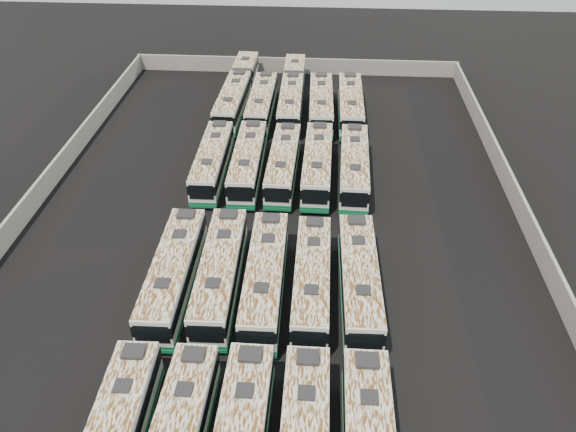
{
  "coord_description": "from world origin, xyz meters",
  "views": [
    {
      "loc": [
        4.08,
        -40.34,
        30.09
      ],
      "look_at": [
        1.41,
        -0.81,
        1.6
      ],
      "focal_mm": 35.0,
      "sensor_mm": 36.0,
      "label": 1
    }
  ],
  "objects_px": {
    "bus_midfront_far_right": "(359,280)",
    "bus_midback_far_right": "(354,167)",
    "bus_back_far_right": "(350,105)",
    "bus_back_far_left": "(237,90)",
    "bus_midfront_far_left": "(174,273)",
    "bus_midback_left": "(248,162)",
    "bus_midback_center": "(283,164)",
    "bus_midfront_left": "(220,273)",
    "bus_midfront_center": "(265,278)",
    "bus_back_center": "(292,93)",
    "bus_midback_right": "(317,164)",
    "bus_midfront_right": "(312,280)",
    "bus_midback_far_left": "(212,161)",
    "bus_back_left": "(262,103)",
    "bus_back_right": "(321,105)"
  },
  "relations": [
    {
      "from": "bus_midback_center",
      "to": "bus_midfront_left",
      "type": "bearing_deg",
      "value": -100.85
    },
    {
      "from": "bus_back_far_left",
      "to": "bus_back_right",
      "type": "xyz_separation_m",
      "value": [
        10.56,
        -3.53,
        0.0
      ]
    },
    {
      "from": "bus_midback_far_left",
      "to": "bus_back_far_left",
      "type": "relative_size",
      "value": 0.62
    },
    {
      "from": "bus_midback_far_right",
      "to": "bus_back_far_left",
      "type": "height_order",
      "value": "bus_back_far_left"
    },
    {
      "from": "bus_midfront_center",
      "to": "bus_midback_far_left",
      "type": "bearing_deg",
      "value": 111.88
    },
    {
      "from": "bus_midback_left",
      "to": "bus_back_far_right",
      "type": "relative_size",
      "value": 0.98
    },
    {
      "from": "bus_midfront_left",
      "to": "bus_back_left",
      "type": "relative_size",
      "value": 1.03
    },
    {
      "from": "bus_midfront_right",
      "to": "bus_midback_right",
      "type": "height_order",
      "value": "bus_midback_right"
    },
    {
      "from": "bus_midback_far_right",
      "to": "bus_midfront_far_right",
      "type": "bearing_deg",
      "value": -88.85
    },
    {
      "from": "bus_back_far_left",
      "to": "bus_midback_left",
      "type": "bearing_deg",
      "value": -77.28
    },
    {
      "from": "bus_midfront_far_right",
      "to": "bus_midback_far_left",
      "type": "relative_size",
      "value": 1.03
    },
    {
      "from": "bus_midback_right",
      "to": "bus_back_far_right",
      "type": "xyz_separation_m",
      "value": [
        3.58,
        14.1,
        0.03
      ]
    },
    {
      "from": "bus_midfront_far_left",
      "to": "bus_midback_left",
      "type": "height_order",
      "value": "bus_midfront_far_left"
    },
    {
      "from": "bus_midback_left",
      "to": "bus_back_far_left",
      "type": "distance_m",
      "value": 17.88
    },
    {
      "from": "bus_midfront_right",
      "to": "bus_midback_far_left",
      "type": "relative_size",
      "value": 0.99
    },
    {
      "from": "bus_midback_center",
      "to": "bus_midfront_far_left",
      "type": "bearing_deg",
      "value": -111.44
    },
    {
      "from": "bus_midback_left",
      "to": "bus_back_center",
      "type": "xyz_separation_m",
      "value": [
        3.36,
        17.44,
        -0.03
      ]
    },
    {
      "from": "bus_midfront_far_right",
      "to": "bus_midback_center",
      "type": "bearing_deg",
      "value": 111.14
    },
    {
      "from": "bus_midfront_center",
      "to": "bus_back_center",
      "type": "distance_m",
      "value": 34.41
    },
    {
      "from": "bus_midback_center",
      "to": "bus_back_center",
      "type": "distance_m",
      "value": 17.49
    },
    {
      "from": "bus_back_center",
      "to": "bus_back_left",
      "type": "bearing_deg",
      "value": -135.62
    },
    {
      "from": "bus_midfront_far_right",
      "to": "bus_back_far_left",
      "type": "xyz_separation_m",
      "value": [
        -14.0,
        34.26,
        0.01
      ]
    },
    {
      "from": "bus_midfront_center",
      "to": "bus_back_left",
      "type": "height_order",
      "value": "bus_midfront_center"
    },
    {
      "from": "bus_back_far_left",
      "to": "bus_back_center",
      "type": "xyz_separation_m",
      "value": [
        6.89,
        -0.08,
        -0.05
      ]
    },
    {
      "from": "bus_midback_far_left",
      "to": "bus_midback_right",
      "type": "relative_size",
      "value": 0.98
    },
    {
      "from": "bus_midback_far_left",
      "to": "bus_back_left",
      "type": "xyz_separation_m",
      "value": [
        3.47,
        14.01,
        0.03
      ]
    },
    {
      "from": "bus_midfront_far_left",
      "to": "bus_back_right",
      "type": "height_order",
      "value": "bus_midfront_far_left"
    },
    {
      "from": "bus_back_far_right",
      "to": "bus_back_far_left",
      "type": "bearing_deg",
      "value": 166.16
    },
    {
      "from": "bus_midback_far_left",
      "to": "bus_midback_far_right",
      "type": "relative_size",
      "value": 0.97
    },
    {
      "from": "bus_midback_far_right",
      "to": "bus_back_left",
      "type": "distance_m",
      "value": 17.74
    },
    {
      "from": "bus_midfront_right",
      "to": "bus_midback_center",
      "type": "bearing_deg",
      "value": 101.47
    },
    {
      "from": "bus_midfront_far_left",
      "to": "bus_midback_left",
      "type": "distance_m",
      "value": 17.34
    },
    {
      "from": "bus_midback_far_right",
      "to": "bus_midfront_left",
      "type": "bearing_deg",
      "value": -121.12
    },
    {
      "from": "bus_midfront_right",
      "to": "bus_midback_far_right",
      "type": "bearing_deg",
      "value": 77.9
    },
    {
      "from": "bus_midback_center",
      "to": "bus_back_left",
      "type": "xyz_separation_m",
      "value": [
        -3.65,
        14.03,
        0.04
      ]
    },
    {
      "from": "bus_midfront_far_left",
      "to": "bus_midfront_left",
      "type": "height_order",
      "value": "bus_midfront_far_left"
    },
    {
      "from": "bus_midfront_far_right",
      "to": "bus_back_center",
      "type": "bearing_deg",
      "value": 100.37
    },
    {
      "from": "bus_midfront_right",
      "to": "bus_midfront_center",
      "type": "bearing_deg",
      "value": -178.81
    },
    {
      "from": "bus_midback_far_left",
      "to": "bus_back_left",
      "type": "relative_size",
      "value": 0.99
    },
    {
      "from": "bus_midfront_left",
      "to": "bus_midback_far_left",
      "type": "distance_m",
      "value": 17.08
    },
    {
      "from": "bus_midfront_center",
      "to": "bus_midfront_far_right",
      "type": "relative_size",
      "value": 1.0
    },
    {
      "from": "bus_midfront_far_left",
      "to": "bus_back_left",
      "type": "bearing_deg",
      "value": 83.04
    },
    {
      "from": "bus_midfront_far_right",
      "to": "bus_midback_far_right",
      "type": "xyz_separation_m",
      "value": [
        0.09,
        16.52,
        0.0
      ]
    },
    {
      "from": "bus_midback_left",
      "to": "bus_midback_center",
      "type": "distance_m",
      "value": 3.55
    },
    {
      "from": "bus_midback_center",
      "to": "bus_midback_right",
      "type": "relative_size",
      "value": 0.97
    },
    {
      "from": "bus_midback_center",
      "to": "bus_back_far_left",
      "type": "relative_size",
      "value": 0.62
    },
    {
      "from": "bus_midfront_far_right",
      "to": "bus_midback_left",
      "type": "height_order",
      "value": "bus_midfront_far_right"
    },
    {
      "from": "bus_midfront_far_left",
      "to": "bus_midfront_right",
      "type": "bearing_deg",
      "value": -0.25
    },
    {
      "from": "bus_midback_far_left",
      "to": "bus_back_far_right",
      "type": "height_order",
      "value": "bus_back_far_right"
    },
    {
      "from": "bus_midfront_far_right",
      "to": "bus_midback_far_left",
      "type": "xyz_separation_m",
      "value": [
        -14.03,
        16.7,
        -0.05
      ]
    }
  ]
}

